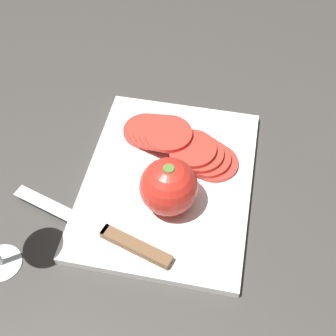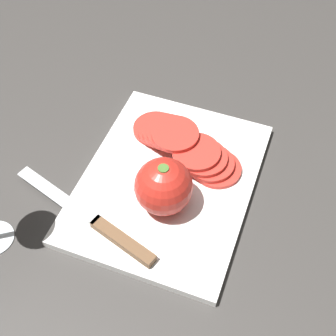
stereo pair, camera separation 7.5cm
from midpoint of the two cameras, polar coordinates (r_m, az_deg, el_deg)
ground_plane at (r=0.75m, az=-2.24°, el=-5.20°), size 3.00×3.00×0.00m
cutting_board at (r=0.78m, az=-2.75°, el=-1.87°), size 0.35×0.27×0.01m
whole_tomato at (r=0.71m, az=-2.92°, el=-2.41°), size 0.09×0.09×0.09m
knife at (r=0.71m, az=-8.97°, el=-8.72°), size 0.10×0.27×0.01m
tomato_slice_stack_near at (r=0.81m, az=-4.01°, el=4.23°), size 0.11×0.13×0.04m
tomato_slice_stack_far at (r=0.78m, az=1.61°, el=1.35°), size 0.08×0.12×0.03m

